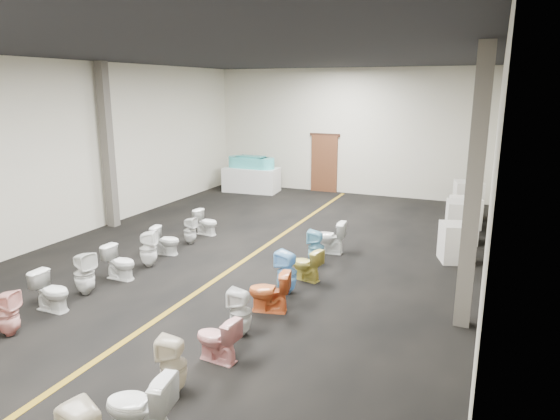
# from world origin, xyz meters

# --- Properties ---
(floor) EXTENTS (16.00, 16.00, 0.00)m
(floor) POSITION_xyz_m (0.00, 0.00, 0.00)
(floor) COLOR black
(floor) RESTS_ON ground
(ceiling) EXTENTS (16.00, 16.00, 0.00)m
(ceiling) POSITION_xyz_m (0.00, 0.00, 4.50)
(ceiling) COLOR black
(ceiling) RESTS_ON ground
(wall_back) EXTENTS (10.00, 0.00, 10.00)m
(wall_back) POSITION_xyz_m (0.00, 8.00, 2.25)
(wall_back) COLOR beige
(wall_back) RESTS_ON ground
(wall_left) EXTENTS (0.00, 16.00, 16.00)m
(wall_left) POSITION_xyz_m (-5.00, 0.00, 2.25)
(wall_left) COLOR beige
(wall_left) RESTS_ON ground
(wall_right) EXTENTS (0.00, 16.00, 16.00)m
(wall_right) POSITION_xyz_m (5.00, 0.00, 2.25)
(wall_right) COLOR beige
(wall_right) RESTS_ON ground
(aisle_stripe) EXTENTS (0.12, 15.60, 0.01)m
(aisle_stripe) POSITION_xyz_m (0.00, 0.00, 0.00)
(aisle_stripe) COLOR #836213
(aisle_stripe) RESTS_ON floor
(back_door) EXTENTS (1.00, 0.10, 2.10)m
(back_door) POSITION_xyz_m (-0.80, 7.94, 1.05)
(back_door) COLOR #562D19
(back_door) RESTS_ON floor
(door_frame) EXTENTS (1.15, 0.08, 0.10)m
(door_frame) POSITION_xyz_m (-0.80, 7.95, 2.12)
(door_frame) COLOR #331C11
(door_frame) RESTS_ON back_door
(column_left) EXTENTS (0.25, 0.25, 4.50)m
(column_left) POSITION_xyz_m (-4.75, 1.00, 2.25)
(column_left) COLOR #59544C
(column_left) RESTS_ON floor
(column_right) EXTENTS (0.25, 0.25, 4.50)m
(column_right) POSITION_xyz_m (4.75, -1.50, 2.25)
(column_right) COLOR #59544C
(column_right) RESTS_ON floor
(display_table) EXTENTS (2.09, 1.18, 0.89)m
(display_table) POSITION_xyz_m (-3.29, 6.84, 0.45)
(display_table) COLOR silver
(display_table) RESTS_ON floor
(bathtub) EXTENTS (1.86, 0.72, 0.55)m
(bathtub) POSITION_xyz_m (-3.29, 6.84, 1.07)
(bathtub) COLOR #46CACB
(bathtub) RESTS_ON display_table
(appliance_crate_a) EXTENTS (0.86, 0.86, 0.87)m
(appliance_crate_a) POSITION_xyz_m (4.40, 1.71, 0.44)
(appliance_crate_a) COLOR silver
(appliance_crate_a) RESTS_ON floor
(appliance_crate_b) EXTENTS (0.87, 0.87, 1.04)m
(appliance_crate_b) POSITION_xyz_m (4.40, 3.33, 0.52)
(appliance_crate_b) COLOR beige
(appliance_crate_b) RESTS_ON floor
(appliance_crate_c) EXTENTS (0.94, 0.94, 0.85)m
(appliance_crate_c) POSITION_xyz_m (4.40, 4.77, 0.42)
(appliance_crate_c) COLOR silver
(appliance_crate_c) RESTS_ON floor
(appliance_crate_d) EXTENTS (0.93, 0.93, 1.12)m
(appliance_crate_d) POSITION_xyz_m (4.40, 5.84, 0.56)
(appliance_crate_d) COLOR beige
(appliance_crate_d) RESTS_ON floor
(toilet_left_3) EXTENTS (0.41, 0.40, 0.75)m
(toilet_left_3) POSITION_xyz_m (-1.80, -4.74, 0.37)
(toilet_left_3) COLOR #F2A9A0
(toilet_left_3) RESTS_ON floor
(toilet_left_4) EXTENTS (0.70, 0.40, 0.71)m
(toilet_left_4) POSITION_xyz_m (-1.91, -3.78, 0.35)
(toilet_left_4) COLOR white
(toilet_left_4) RESTS_ON floor
(toilet_left_5) EXTENTS (0.45, 0.44, 0.84)m
(toilet_left_5) POSITION_xyz_m (-1.90, -3.02, 0.42)
(toilet_left_5) COLOR white
(toilet_left_5) RESTS_ON floor
(toilet_left_6) EXTENTS (0.69, 0.40, 0.70)m
(toilet_left_6) POSITION_xyz_m (-1.83, -2.13, 0.35)
(toilet_left_6) COLOR white
(toilet_left_6) RESTS_ON floor
(toilet_left_7) EXTENTS (0.47, 0.47, 0.81)m
(toilet_left_7) POSITION_xyz_m (-1.75, -1.31, 0.41)
(toilet_left_7) COLOR white
(toilet_left_7) RESTS_ON floor
(toilet_left_8) EXTENTS (0.70, 0.47, 0.66)m
(toilet_left_8) POSITION_xyz_m (-1.90, -0.47, 0.33)
(toilet_left_8) COLOR white
(toilet_left_8) RESTS_ON floor
(toilet_left_9) EXTENTS (0.33, 0.33, 0.68)m
(toilet_left_9) POSITION_xyz_m (-1.82, 0.42, 0.34)
(toilet_left_9) COLOR silver
(toilet_left_9) RESTS_ON floor
(toilet_left_10) EXTENTS (0.68, 0.43, 0.66)m
(toilet_left_10) POSITION_xyz_m (-1.88, 1.30, 0.33)
(toilet_left_10) COLOR white
(toilet_left_10) RESTS_ON floor
(toilet_right_1) EXTENTS (0.85, 0.58, 0.80)m
(toilet_right_1) POSITION_xyz_m (1.66, -5.87, 0.40)
(toilet_right_1) COLOR white
(toilet_right_1) RESTS_ON floor
(toilet_right_2) EXTENTS (0.43, 0.42, 0.77)m
(toilet_right_2) POSITION_xyz_m (1.48, -4.98, 0.39)
(toilet_right_2) COLOR beige
(toilet_right_2) RESTS_ON floor
(toilet_right_3) EXTENTS (0.70, 0.44, 0.68)m
(toilet_right_3) POSITION_xyz_m (1.60, -4.09, 0.34)
(toilet_right_3) COLOR pink
(toilet_right_3) RESTS_ON floor
(toilet_right_4) EXTENTS (0.39, 0.39, 0.77)m
(toilet_right_4) POSITION_xyz_m (1.55, -3.28, 0.38)
(toilet_right_4) COLOR silver
(toilet_right_4) RESTS_ON floor
(toilet_right_5) EXTENTS (0.80, 0.56, 0.74)m
(toilet_right_5) POSITION_xyz_m (1.61, -2.32, 0.37)
(toilet_right_5) COLOR #D4612B
(toilet_right_5) RESTS_ON floor
(toilet_right_6) EXTENTS (0.44, 0.43, 0.84)m
(toilet_right_6) POSITION_xyz_m (1.59, -1.46, 0.42)
(toilet_right_6) COLOR #78BCF2
(toilet_right_6) RESTS_ON floor
(toilet_right_7) EXTENTS (0.72, 0.51, 0.67)m
(toilet_right_7) POSITION_xyz_m (1.70, -0.69, 0.33)
(toilet_right_7) COLOR gold
(toilet_right_7) RESTS_ON floor
(toilet_right_8) EXTENTS (0.39, 0.38, 0.78)m
(toilet_right_8) POSITION_xyz_m (1.57, 0.26, 0.39)
(toilet_right_8) COLOR #75B9D7
(toilet_right_8) RESTS_ON floor
(toilet_right_9) EXTENTS (0.79, 0.49, 0.78)m
(toilet_right_9) POSITION_xyz_m (1.59, 1.14, 0.39)
(toilet_right_9) COLOR white
(toilet_right_9) RESTS_ON floor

